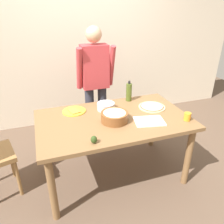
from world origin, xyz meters
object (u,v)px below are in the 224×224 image
object	(u,v)px
popcorn_bowl	(115,116)
plate_with_slice	(74,111)
olive_oil_bottle	(129,92)
pizza_raw_on_board	(152,107)
dining_table	(113,126)
avocado	(94,140)
mixing_bowl_steel	(106,106)
cutting_board_white	(149,121)
cup_orange	(187,117)
person_cook	(95,81)

from	to	relation	value
popcorn_bowl	plate_with_slice	bearing A→B (deg)	134.96
olive_oil_bottle	pizza_raw_on_board	bearing A→B (deg)	-57.58
popcorn_bowl	olive_oil_bottle	xyz separation A→B (m)	(0.35, 0.45, 0.05)
dining_table	popcorn_bowl	bearing A→B (deg)	-100.41
plate_with_slice	olive_oil_bottle	xyz separation A→B (m)	(0.70, 0.10, 0.11)
avocado	mixing_bowl_steel	bearing A→B (deg)	63.76
popcorn_bowl	avocado	xyz separation A→B (m)	(-0.30, -0.31, -0.03)
pizza_raw_on_board	popcorn_bowl	world-z (taller)	popcorn_bowl
avocado	plate_with_slice	bearing A→B (deg)	94.66
plate_with_slice	mixing_bowl_steel	distance (m)	0.36
pizza_raw_on_board	cutting_board_white	xyz separation A→B (m)	(-0.19, -0.30, -0.00)
olive_oil_bottle	cup_orange	bearing A→B (deg)	-61.03
cup_orange	avocado	size ratio (longest dim) A/B	1.21
dining_table	cutting_board_white	bearing A→B (deg)	-30.68
cup_orange	avocado	distance (m)	1.03
avocado	dining_table	bearing A→B (deg)	50.44
plate_with_slice	dining_table	bearing A→B (deg)	-38.27
cup_orange	cutting_board_white	size ratio (longest dim) A/B	0.28
person_cook	olive_oil_bottle	xyz separation A→B (m)	(0.33, -0.37, -0.07)
popcorn_bowl	mixing_bowl_steel	xyz separation A→B (m)	(-0.00, 0.30, -0.02)
mixing_bowl_steel	avocado	world-z (taller)	mixing_bowl_steel
dining_table	cutting_board_white	size ratio (longest dim) A/B	5.33
dining_table	mixing_bowl_steel	xyz separation A→B (m)	(-0.01, 0.23, 0.13)
person_cook	cutting_board_white	distance (m)	1.01
dining_table	avocado	world-z (taller)	avocado
mixing_bowl_steel	cutting_board_white	world-z (taller)	mixing_bowl_steel
plate_with_slice	mixing_bowl_steel	xyz separation A→B (m)	(0.36, -0.06, 0.03)
person_cook	plate_with_slice	size ratio (longest dim) A/B	6.23
pizza_raw_on_board	cup_orange	bearing A→B (deg)	-63.61
mixing_bowl_steel	olive_oil_bottle	bearing A→B (deg)	24.08
pizza_raw_on_board	olive_oil_bottle	world-z (taller)	olive_oil_bottle
pizza_raw_on_board	avocado	size ratio (longest dim) A/B	4.39
pizza_raw_on_board	cutting_board_white	bearing A→B (deg)	-122.47
person_cook	cutting_board_white	xyz separation A→B (m)	(0.31, -0.95, -0.17)
plate_with_slice	cup_orange	bearing A→B (deg)	-28.31
olive_oil_bottle	dining_table	bearing A→B (deg)	-130.96
avocado	olive_oil_bottle	bearing A→B (deg)	49.72
cup_orange	olive_oil_bottle	bearing A→B (deg)	118.97
olive_oil_bottle	avocado	bearing A→B (deg)	-130.28
pizza_raw_on_board	plate_with_slice	bearing A→B (deg)	168.23
person_cook	popcorn_bowl	bearing A→B (deg)	-91.45
pizza_raw_on_board	avocado	distance (m)	0.96
person_cook	popcorn_bowl	xyz separation A→B (m)	(-0.02, -0.82, -0.12)
popcorn_bowl	avocado	size ratio (longest dim) A/B	4.00
plate_with_slice	olive_oil_bottle	size ratio (longest dim) A/B	1.02
person_cook	popcorn_bowl	size ratio (longest dim) A/B	5.79
mixing_bowl_steel	popcorn_bowl	bearing A→B (deg)	-89.87
plate_with_slice	cutting_board_white	bearing A→B (deg)	-34.89
cutting_board_white	mixing_bowl_steel	bearing A→B (deg)	128.49
olive_oil_bottle	avocado	distance (m)	1.01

